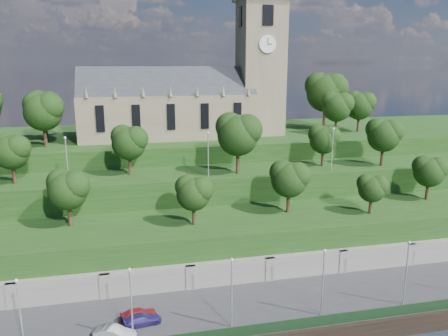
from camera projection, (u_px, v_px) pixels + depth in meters
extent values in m
cube|color=#2D2D30|center=(241.00, 314.00, 49.26)|extent=(160.00, 12.00, 2.00)
cube|color=black|center=(255.00, 330.00, 43.76)|extent=(160.00, 0.10, 1.20)
cube|color=slate|center=(229.00, 278.00, 54.60)|extent=(160.00, 2.00, 5.00)
cube|color=slate|center=(13.00, 304.00, 48.59)|extent=(1.20, 0.60, 5.00)
cube|color=slate|center=(105.00, 294.00, 50.69)|extent=(1.20, 0.60, 5.00)
cube|color=slate|center=(191.00, 285.00, 52.79)|extent=(1.20, 0.60, 5.00)
cube|color=slate|center=(269.00, 276.00, 54.89)|extent=(1.20, 0.60, 5.00)
cube|color=slate|center=(342.00, 269.00, 56.99)|extent=(1.20, 0.60, 5.00)
cube|color=slate|center=(410.00, 261.00, 59.09)|extent=(1.20, 0.60, 5.00)
cube|color=#183812|center=(220.00, 247.00, 59.95)|extent=(160.00, 12.00, 8.00)
cube|color=#183812|center=(205.00, 208.00, 69.92)|extent=(160.00, 10.00, 12.00)
cube|color=#183812|center=(187.00, 169.00, 89.51)|extent=(160.00, 32.00, 15.00)
cube|color=#6E634D|center=(168.00, 116.00, 82.18)|extent=(32.00, 12.00, 8.00)
cube|color=#26292F|center=(167.00, 94.00, 81.24)|extent=(32.00, 10.18, 10.18)
cone|color=#6E634D|center=(86.00, 92.00, 72.40)|extent=(0.70, 0.70, 1.80)
cone|color=#6E634D|center=(115.00, 92.00, 73.38)|extent=(0.70, 0.70, 1.80)
cone|color=#6E634D|center=(143.00, 92.00, 74.36)|extent=(0.70, 0.70, 1.80)
cone|color=#6E634D|center=(170.00, 91.00, 75.34)|extent=(0.70, 0.70, 1.80)
cone|color=#6E634D|center=(197.00, 91.00, 76.32)|extent=(0.70, 0.70, 1.80)
cone|color=#6E634D|center=(223.00, 91.00, 77.30)|extent=(0.70, 0.70, 1.80)
cone|color=#6E634D|center=(248.00, 90.00, 78.28)|extent=(0.70, 0.70, 1.80)
cube|color=black|center=(100.00, 119.00, 73.77)|extent=(1.40, 0.25, 4.50)
cube|color=black|center=(136.00, 118.00, 75.03)|extent=(1.40, 0.25, 4.50)
cube|color=black|center=(171.00, 117.00, 76.29)|extent=(1.40, 0.25, 4.50)
cube|color=black|center=(205.00, 116.00, 77.55)|extent=(1.40, 0.25, 4.50)
cube|color=black|center=(238.00, 115.00, 78.81)|extent=(1.40, 0.25, 4.50)
cube|color=#6E634D|center=(260.00, 69.00, 83.97)|extent=(8.00, 8.00, 25.00)
cube|color=black|center=(268.00, 15.00, 77.88)|extent=(2.00, 0.25, 3.50)
cube|color=black|center=(255.00, 19.00, 85.62)|extent=(2.00, 0.25, 3.50)
cube|color=black|center=(240.00, 17.00, 80.89)|extent=(0.25, 2.00, 3.50)
cube|color=black|center=(282.00, 18.00, 82.61)|extent=(0.25, 2.00, 3.50)
cylinder|color=white|center=(268.00, 44.00, 79.01)|extent=(3.20, 0.30, 3.20)
cylinder|color=white|center=(281.00, 45.00, 83.78)|extent=(0.30, 3.20, 3.20)
cube|color=black|center=(268.00, 41.00, 78.72)|extent=(0.12, 0.05, 1.10)
cube|color=black|center=(270.00, 44.00, 78.92)|extent=(0.80, 0.05, 0.12)
cylinder|color=#301E12|center=(70.00, 214.00, 56.46)|extent=(0.50, 0.50, 3.25)
sphere|color=black|center=(68.00, 191.00, 55.72)|extent=(5.06, 5.06, 5.06)
sphere|color=black|center=(75.00, 186.00, 55.28)|extent=(3.79, 3.79, 3.79)
sphere|color=black|center=(60.00, 182.00, 55.90)|extent=(3.54, 3.54, 3.54)
cylinder|color=#301E12|center=(194.00, 214.00, 56.96)|extent=(0.49, 0.49, 2.85)
sphere|color=black|center=(193.00, 194.00, 56.32)|extent=(4.44, 4.44, 4.44)
sphere|color=black|center=(201.00, 190.00, 55.93)|extent=(3.33, 3.33, 3.33)
sphere|color=black|center=(187.00, 187.00, 56.48)|extent=(3.11, 3.11, 3.11)
cylinder|color=#301E12|center=(288.00, 201.00, 61.72)|extent=(0.50, 0.50, 3.23)
sphere|color=black|center=(289.00, 180.00, 60.99)|extent=(5.02, 5.02, 5.02)
sphere|color=black|center=(297.00, 175.00, 60.55)|extent=(3.77, 3.77, 3.77)
sphere|color=black|center=(282.00, 172.00, 61.17)|extent=(3.52, 3.52, 3.52)
cylinder|color=#301E12|center=(371.00, 205.00, 61.30)|extent=(0.47, 0.47, 2.44)
sphere|color=black|center=(372.00, 189.00, 60.75)|extent=(3.79, 3.79, 3.79)
sphere|color=black|center=(379.00, 185.00, 60.42)|extent=(2.84, 2.84, 2.84)
sphere|color=black|center=(366.00, 183.00, 60.89)|extent=(2.65, 2.65, 2.65)
cylinder|color=#301E12|center=(427.00, 190.00, 67.57)|extent=(0.49, 0.49, 2.96)
sphere|color=black|center=(429.00, 172.00, 66.90)|extent=(4.61, 4.61, 4.61)
sphere|color=black|center=(437.00, 168.00, 66.49)|extent=(3.46, 3.46, 3.46)
sphere|color=black|center=(423.00, 166.00, 67.06)|extent=(3.23, 3.23, 3.23)
cylinder|color=#301E12|center=(14.00, 173.00, 61.43)|extent=(0.50, 0.50, 3.09)
sphere|color=black|center=(12.00, 152.00, 60.73)|extent=(4.81, 4.81, 4.81)
sphere|color=black|center=(18.00, 148.00, 60.31)|extent=(3.61, 3.61, 3.61)
sphere|color=black|center=(5.00, 145.00, 60.90)|extent=(3.37, 3.37, 3.37)
cylinder|color=#301E12|center=(130.00, 164.00, 66.68)|extent=(0.51, 0.51, 3.29)
sphere|color=black|center=(129.00, 143.00, 65.93)|extent=(5.12, 5.12, 5.12)
sphere|color=black|center=(136.00, 139.00, 65.48)|extent=(3.84, 3.84, 3.84)
sphere|color=black|center=(122.00, 136.00, 66.11)|extent=(3.58, 3.58, 3.58)
cylinder|color=#301E12|center=(238.00, 161.00, 67.15)|extent=(0.54, 0.54, 4.06)
sphere|color=black|center=(238.00, 135.00, 66.23)|extent=(6.32, 6.32, 6.32)
sphere|color=black|center=(247.00, 130.00, 65.67)|extent=(4.74, 4.74, 4.74)
sphere|color=black|center=(230.00, 127.00, 66.45)|extent=(4.42, 4.42, 4.42)
cylinder|color=#301E12|center=(323.00, 157.00, 72.34)|extent=(0.49, 0.49, 2.96)
sphere|color=black|center=(324.00, 140.00, 71.67)|extent=(4.60, 4.60, 4.60)
sphere|color=black|center=(330.00, 136.00, 71.27)|extent=(3.45, 3.45, 3.45)
sphere|color=black|center=(318.00, 134.00, 71.83)|extent=(3.22, 3.22, 3.22)
cylinder|color=#301E12|center=(382.00, 156.00, 72.42)|extent=(0.51, 0.51, 3.41)
sphere|color=black|center=(384.00, 136.00, 71.65)|extent=(5.31, 5.31, 5.31)
sphere|color=black|center=(392.00, 131.00, 71.18)|extent=(3.98, 3.98, 3.98)
sphere|color=black|center=(377.00, 129.00, 71.83)|extent=(3.71, 3.71, 3.71)
cylinder|color=#301E12|center=(46.00, 129.00, 79.91)|extent=(0.53, 0.53, 3.83)
sphere|color=black|center=(44.00, 109.00, 79.05)|extent=(5.96, 5.96, 5.96)
sphere|color=black|center=(50.00, 104.00, 78.52)|extent=(4.47, 4.47, 4.47)
sphere|color=black|center=(38.00, 102.00, 79.26)|extent=(4.17, 4.17, 4.17)
cylinder|color=#301E12|center=(45.00, 135.00, 72.55)|extent=(0.54, 0.54, 3.95)
sphere|color=black|center=(43.00, 112.00, 71.65)|extent=(6.14, 6.14, 6.14)
sphere|color=black|center=(50.00, 107.00, 71.11)|extent=(4.61, 4.61, 4.61)
sphere|color=black|center=(36.00, 104.00, 71.87)|extent=(4.30, 4.30, 4.30)
cylinder|color=#301E12|center=(336.00, 125.00, 85.71)|extent=(0.52, 0.52, 3.57)
sphere|color=black|center=(337.00, 107.00, 84.91)|extent=(5.56, 5.56, 5.56)
sphere|color=black|center=(344.00, 103.00, 84.42)|extent=(4.17, 4.17, 4.17)
sphere|color=black|center=(331.00, 102.00, 85.10)|extent=(3.89, 3.89, 3.89)
cylinder|color=#301E12|center=(324.00, 116.00, 93.39)|extent=(0.59, 0.59, 5.09)
sphere|color=black|center=(325.00, 93.00, 92.24)|extent=(7.92, 7.92, 7.92)
sphere|color=black|center=(334.00, 88.00, 91.55)|extent=(5.94, 5.94, 5.94)
sphere|color=black|center=(318.00, 85.00, 92.52)|extent=(5.54, 5.54, 5.54)
cylinder|color=#301E12|center=(358.00, 123.00, 88.87)|extent=(0.52, 0.52, 3.54)
sphere|color=black|center=(359.00, 106.00, 88.07)|extent=(5.50, 5.50, 5.50)
sphere|color=black|center=(366.00, 102.00, 87.59)|extent=(4.13, 4.13, 4.13)
sphere|color=black|center=(354.00, 100.00, 88.26)|extent=(3.85, 3.85, 3.85)
cylinder|color=#B2B2B7|center=(21.00, 319.00, 40.22)|extent=(0.16, 0.16, 7.41)
sphere|color=silver|center=(16.00, 281.00, 39.32)|extent=(0.36, 0.36, 0.36)
cylinder|color=#B2B2B7|center=(131.00, 306.00, 42.31)|extent=(0.16, 0.16, 7.41)
sphere|color=silver|center=(129.00, 270.00, 41.42)|extent=(0.36, 0.36, 0.36)
cylinder|color=#B2B2B7|center=(232.00, 294.00, 44.41)|extent=(0.16, 0.16, 7.41)
sphere|color=silver|center=(232.00, 260.00, 43.52)|extent=(0.36, 0.36, 0.36)
cylinder|color=#B2B2B7|center=(323.00, 284.00, 46.51)|extent=(0.16, 0.16, 7.41)
sphere|color=silver|center=(325.00, 251.00, 45.62)|extent=(0.36, 0.36, 0.36)
cylinder|color=#B2B2B7|center=(406.00, 274.00, 48.61)|extent=(0.16, 0.16, 7.41)
sphere|color=silver|center=(409.00, 242.00, 47.72)|extent=(0.36, 0.36, 0.36)
cylinder|color=#B2B2B7|center=(67.00, 162.00, 60.71)|extent=(0.16, 0.16, 6.52)
sphere|color=silver|center=(65.00, 138.00, 59.92)|extent=(0.36, 0.36, 0.36)
cylinder|color=#B2B2B7|center=(208.00, 155.00, 64.91)|extent=(0.16, 0.16, 6.52)
sphere|color=silver|center=(208.00, 133.00, 64.12)|extent=(0.36, 0.36, 0.36)
cylinder|color=#B2B2B7|center=(332.00, 150.00, 69.11)|extent=(0.16, 0.16, 6.52)
sphere|color=silver|center=(334.00, 129.00, 68.32)|extent=(0.36, 0.36, 0.36)
imported|color=maroon|center=(138.00, 314.00, 46.38)|extent=(3.99, 1.95, 1.31)
imported|color=#A09EA3|center=(115.00, 333.00, 43.05)|extent=(4.33, 2.81, 1.35)
imported|color=navy|center=(142.00, 319.00, 45.53)|extent=(4.24, 2.33, 1.16)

